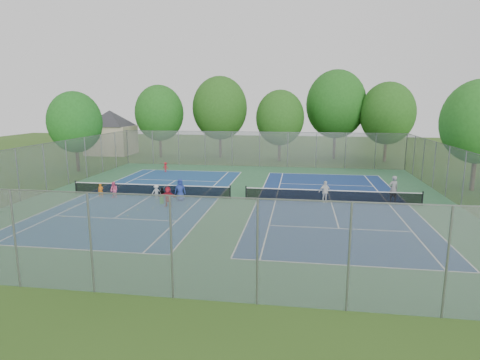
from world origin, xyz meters
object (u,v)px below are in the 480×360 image
object	(u,v)px
ball_hopper	(162,200)
instructor	(393,189)
net_right	(331,196)
net_left	(151,190)
ball_crate	(174,192)

from	to	relation	value
ball_hopper	instructor	xyz separation A→B (m)	(16.82, 3.02, 0.69)
net_right	ball_hopper	distance (m)	12.51
net_left	ball_crate	distance (m)	1.94
instructor	net_left	bearing A→B (deg)	-15.54
net_right	ball_crate	size ratio (longest dim) A/B	35.47
net_right	instructor	distance (m)	4.62
net_left	ball_hopper	world-z (taller)	net_left
ball_crate	instructor	xyz separation A→B (m)	(16.96, -0.31, 0.84)
net_left	ball_crate	bearing A→B (deg)	35.34
net_left	ball_hopper	distance (m)	2.81
ball_hopper	instructor	size ratio (longest dim) A/B	0.30
net_right	ball_crate	distance (m)	12.49
ball_crate	net_left	bearing A→B (deg)	-144.66
ball_crate	instructor	distance (m)	16.98
net_left	ball_crate	size ratio (longest dim) A/B	35.47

